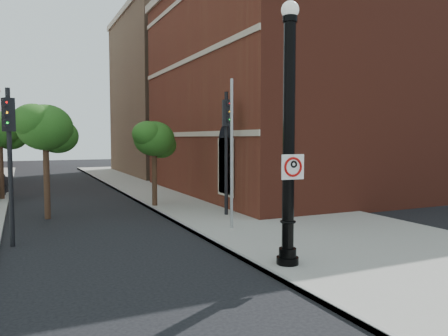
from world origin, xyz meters
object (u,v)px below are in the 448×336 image
traffic_signal_left (9,140)px  lamppost (289,148)px  traffic_signal_right (227,133)px  no_parking_sign (293,167)px

traffic_signal_left → lamppost: bearing=-63.7°
lamppost → traffic_signal_right: (1.63, 7.08, 0.42)m
no_parking_sign → traffic_signal_left: size_ratio=0.13×
lamppost → traffic_signal_right: size_ratio=1.28×
lamppost → no_parking_sign: 0.50m
lamppost → no_parking_sign: (0.01, -0.17, -0.47)m
lamppost → traffic_signal_right: 7.28m
traffic_signal_left → no_parking_sign: bearing=-64.5°
traffic_signal_right → lamppost: bearing=-87.5°
no_parking_sign → lamppost: bearing=99.2°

